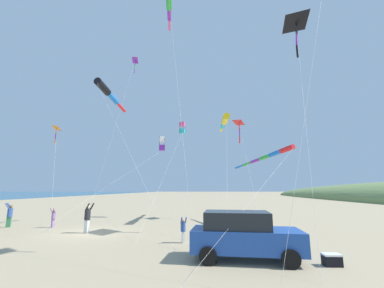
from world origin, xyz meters
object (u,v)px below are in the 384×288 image
(person_child_green_jacket, at_px, (10,214))
(kite_windsock_long_streamer_right, at_px, (108,93))
(person_child_grey_jacket, at_px, (53,217))
(kite_box_blue_topmost, at_px, (162,144))
(cooler_box, at_px, (332,260))
(kite_delta_striped_overhead, at_px, (239,123))
(kite_delta_magenta_far_left, at_px, (136,61))
(parked_car, at_px, (243,234))
(kite_delta_white_trailing, at_px, (57,128))
(kite_windsock_rainbow_low_near, at_px, (268,156))
(kite_box_orange_high_right, at_px, (182,128))
(person_bystander_far, at_px, (183,228))
(kite_windsock_red_high_left, at_px, (169,9))
(kite_delta_teal_far_right, at_px, (296,23))
(person_adult_flyer, at_px, (88,216))
(kite_windsock_black_fish_shape, at_px, (224,122))

(person_child_green_jacket, bearing_deg, kite_windsock_long_streamer_right, 3.57)
(person_child_grey_jacket, relative_size, kite_windsock_long_streamer_right, 0.13)
(kite_box_blue_topmost, bearing_deg, kite_windsock_long_streamer_right, -120.29)
(cooler_box, relative_size, person_child_grey_jacket, 0.44)
(kite_delta_striped_overhead, bearing_deg, kite_delta_magenta_far_left, 174.89)
(parked_car, distance_m, cooler_box, 3.23)
(person_child_green_jacket, bearing_deg, kite_delta_white_trailing, -3.13)
(kite_windsock_long_streamer_right, height_order, kite_windsock_rainbow_low_near, kite_windsock_long_streamer_right)
(person_child_grey_jacket, bearing_deg, cooler_box, -29.09)
(kite_box_blue_topmost, relative_size, kite_windsock_long_streamer_right, 0.88)
(kite_windsock_long_streamer_right, relative_size, kite_delta_white_trailing, 1.44)
(kite_windsock_long_streamer_right, height_order, kite_box_orange_high_right, kite_windsock_long_streamer_right)
(person_child_green_jacket, height_order, person_bystander_far, person_child_green_jacket)
(kite_delta_white_trailing, relative_size, kite_delta_striped_overhead, 0.55)
(kite_box_blue_topmost, bearing_deg, person_bystander_far, -75.69)
(cooler_box, distance_m, kite_delta_striped_overhead, 16.88)
(kite_windsock_red_high_left, bearing_deg, cooler_box, -53.82)
(kite_windsock_long_streamer_right, distance_m, kite_delta_teal_far_right, 15.58)
(person_child_grey_jacket, height_order, kite_windsock_red_high_left, kite_windsock_red_high_left)
(kite_box_orange_high_right, bearing_deg, parked_car, -76.64)
(cooler_box, distance_m, kite_windsock_red_high_left, 22.98)
(cooler_box, bearing_deg, person_bystander_far, 146.62)
(kite_delta_white_trailing, height_order, kite_delta_striped_overhead, kite_delta_striped_overhead)
(person_adult_flyer, xyz_separation_m, kite_box_blue_topmost, (3.41, 8.85, 6.47))
(person_child_green_jacket, xyz_separation_m, kite_delta_magenta_far_left, (7.05, 6.47, 15.98))
(cooler_box, bearing_deg, kite_delta_white_trailing, 151.84)
(kite_windsock_black_fish_shape, bearing_deg, kite_windsock_rainbow_low_near, -41.79)
(kite_delta_magenta_far_left, distance_m, kite_delta_white_trailing, 12.28)
(kite_delta_white_trailing, xyz_separation_m, kite_box_orange_high_right, (9.42, 6.59, 1.71))
(kite_delta_white_trailing, distance_m, kite_delta_striped_overhead, 16.39)
(kite_windsock_black_fish_shape, xyz_separation_m, kite_delta_striped_overhead, (1.70, 1.61, 0.40))
(parked_car, bearing_deg, kite_box_blue_topmost, 110.84)
(kite_delta_teal_far_right, bearing_deg, kite_windsock_long_streamer_right, 169.85)
(kite_delta_white_trailing, distance_m, kite_windsock_rainbow_low_near, 16.87)
(person_child_grey_jacket, height_order, kite_delta_white_trailing, kite_delta_white_trailing)
(kite_windsock_black_fish_shape, distance_m, kite_windsock_rainbow_low_near, 5.55)
(kite_delta_white_trailing, bearing_deg, kite_delta_magenta_far_left, 58.35)
(kite_box_blue_topmost, bearing_deg, person_child_grey_jacket, -135.93)
(cooler_box, distance_m, kite_windsock_rainbow_low_near, 11.05)
(kite_windsock_red_high_left, bearing_deg, kite_windsock_rainbow_low_near, -3.46)
(parked_car, xyz_separation_m, kite_windsock_black_fish_shape, (0.73, 11.81, 8.06))
(kite_windsock_red_high_left, distance_m, kite_delta_white_trailing, 14.70)
(person_child_grey_jacket, distance_m, kite_delta_white_trailing, 6.69)
(kite_windsock_long_streamer_right, bearing_deg, person_child_green_jacket, -176.43)
(person_bystander_far, height_order, kite_delta_white_trailing, kite_delta_white_trailing)
(parked_car, distance_m, person_bystander_far, 3.98)
(person_adult_flyer, xyz_separation_m, kite_windsock_black_fish_shape, (9.69, 6.06, 7.98))
(cooler_box, relative_size, kite_delta_striped_overhead, 0.04)
(kite_windsock_red_high_left, bearing_deg, person_bystander_far, -74.35)
(kite_delta_teal_far_right, relative_size, kite_windsock_rainbow_low_near, 0.96)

